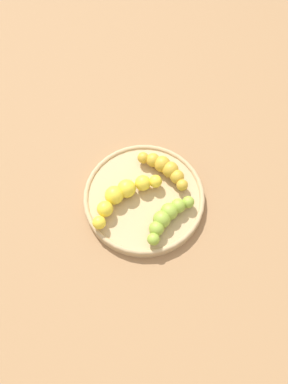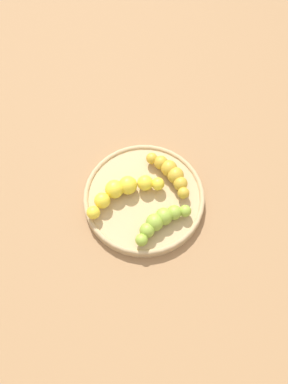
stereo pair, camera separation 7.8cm
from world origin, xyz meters
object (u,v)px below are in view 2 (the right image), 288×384
fruit_bowl (144,198)px  banana_yellow (122,191)px  banana_green (161,221)px  banana_spotted (171,173)px

fruit_bowl → banana_yellow: 0.05m
fruit_bowl → banana_yellow: bearing=92.9°
banana_green → banana_yellow: bearing=14.5°
banana_spotted → banana_yellow: bearing=165.5°
fruit_bowl → banana_green: 0.07m
fruit_bowl → banana_spotted: 0.07m
banana_spotted → banana_green: bearing=-140.2°
banana_green → banana_spotted: size_ratio=1.06×
fruit_bowl → banana_green: bearing=-146.4°
banana_yellow → banana_spotted: 0.10m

